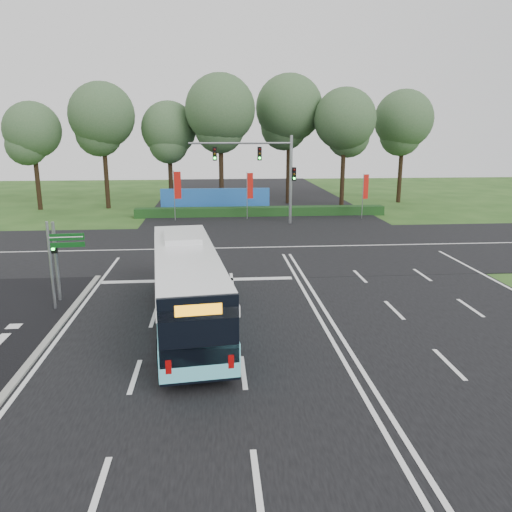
{
  "coord_description": "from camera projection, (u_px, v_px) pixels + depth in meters",
  "views": [
    {
      "loc": [
        -4.08,
        -19.07,
        7.27
      ],
      "look_at": [
        -2.32,
        2.0,
        1.99
      ],
      "focal_mm": 35.0,
      "sensor_mm": 36.0,
      "label": 1
    }
  ],
  "objects": [
    {
      "name": "ground",
      "position": [
        316.0,
        313.0,
        20.53
      ],
      "size": [
        120.0,
        120.0,
        0.0
      ],
      "primitive_type": "plane",
      "color": "#244818",
      "rests_on": "ground"
    },
    {
      "name": "road_main",
      "position": [
        316.0,
        313.0,
        20.52
      ],
      "size": [
        20.0,
        120.0,
        0.04
      ],
      "primitive_type": "cube",
      "color": "black",
      "rests_on": "ground"
    },
    {
      "name": "road_cross",
      "position": [
        279.0,
        247.0,
        32.12
      ],
      "size": [
        120.0,
        14.0,
        0.05
      ],
      "primitive_type": "cube",
      "color": "black",
      "rests_on": "ground"
    },
    {
      "name": "kerb_strip",
      "position": [
        39.0,
        352.0,
        16.8
      ],
      "size": [
        0.25,
        18.0,
        0.12
      ],
      "primitive_type": "cube",
      "color": "gray",
      "rests_on": "ground"
    },
    {
      "name": "city_bus",
      "position": [
        187.0,
        285.0,
        18.94
      ],
      "size": [
        3.54,
        11.2,
        3.16
      ],
      "rotation": [
        0.0,
        0.0,
        0.11
      ],
      "color": "#6CE9FA",
      "rests_on": "ground"
    },
    {
      "name": "pedestrian_signal",
      "position": [
        56.0,
        259.0,
        21.5
      ],
      "size": [
        0.31,
        0.42,
        3.55
      ],
      "rotation": [
        0.0,
        0.0,
        0.14
      ],
      "color": "gray",
      "rests_on": "ground"
    },
    {
      "name": "street_sign",
      "position": [
        58.0,
        254.0,
        20.43
      ],
      "size": [
        1.46,
        0.21,
        3.76
      ],
      "rotation": [
        0.0,
        0.0,
        0.08
      ],
      "color": "gray",
      "rests_on": "ground"
    },
    {
      "name": "banner_flag_left",
      "position": [
        177.0,
        188.0,
        41.17
      ],
      "size": [
        0.62,
        0.08,
        4.17
      ],
      "rotation": [
        0.0,
        0.0,
        0.04
      ],
      "color": "gray",
      "rests_on": "ground"
    },
    {
      "name": "banner_flag_mid",
      "position": [
        249.0,
        188.0,
        41.86
      ],
      "size": [
        0.55,
        0.28,
        4.0
      ],
      "rotation": [
        0.0,
        0.0,
        0.43
      ],
      "color": "gray",
      "rests_on": "ground"
    },
    {
      "name": "banner_flag_right",
      "position": [
        365.0,
        189.0,
        42.16
      ],
      "size": [
        0.54,
        0.26,
        3.86
      ],
      "rotation": [
        0.0,
        0.0,
        0.4
      ],
      "color": "gray",
      "rests_on": "ground"
    },
    {
      "name": "traffic_light_gantry",
      "position": [
        268.0,
        166.0,
        39.23
      ],
      "size": [
        8.41,
        0.28,
        7.0
      ],
      "color": "gray",
      "rests_on": "ground"
    },
    {
      "name": "hedge",
      "position": [
        261.0,
        211.0,
        44.12
      ],
      "size": [
        22.0,
        1.2,
        0.8
      ],
      "primitive_type": "cube",
      "color": "#173C16",
      "rests_on": "ground"
    },
    {
      "name": "blue_hoarding",
      "position": [
        215.0,
        200.0,
        46.04
      ],
      "size": [
        10.0,
        0.3,
        2.2
      ],
      "primitive_type": "cube",
      "color": "blue",
      "rests_on": "ground"
    },
    {
      "name": "eucalyptus_row",
      "position": [
        239.0,
        117.0,
        47.88
      ],
      "size": [
        41.64,
        9.62,
        12.89
      ],
      "color": "black",
      "rests_on": "ground"
    }
  ]
}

